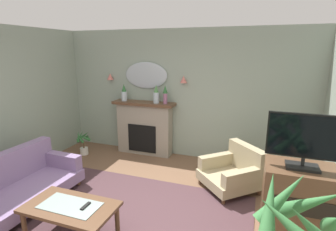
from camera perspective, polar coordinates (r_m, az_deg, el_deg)
wall_back at (r=5.50m, az=3.17°, el=4.59°), size 6.23×0.10×2.66m
patterned_rug at (r=3.81m, az=-8.91°, el=-21.93°), size 3.20×2.40×0.01m
fireplace at (r=5.75m, az=-5.17°, el=-2.80°), size 1.36×0.36×1.16m
mantel_vase_left at (r=5.76m, az=-9.54°, el=4.79°), size 0.12×0.12×0.36m
mantel_vase_right at (r=5.43m, az=-2.59°, el=4.53°), size 0.12×0.12×0.39m
mantel_vase_centre at (r=5.35m, az=-0.60°, el=4.76°), size 0.10×0.10×0.38m
wall_mirror at (r=5.66m, az=-4.82°, el=8.71°), size 0.96×0.06×0.56m
wall_sconce_left at (r=6.02m, az=-12.48°, el=8.28°), size 0.14×0.14×0.14m
wall_sconce_right at (r=5.32m, az=3.42°, el=7.86°), size 0.14×0.14×0.14m
coffee_table at (r=3.52m, az=-20.49°, el=-18.67°), size 1.10×0.60×0.45m
tv_remote at (r=3.40m, az=-17.53°, el=-18.32°), size 0.04×0.16×0.02m
floral_couch at (r=4.55m, az=-30.06°, el=-12.83°), size 0.91×1.74×0.76m
armchair_by_coffee_table at (r=4.53m, az=14.22°, el=-11.60°), size 1.15×1.14×0.71m
tv_cabinet at (r=3.69m, az=26.31°, el=-16.39°), size 0.80×0.57×0.90m
tv_flatscreen at (r=3.36m, az=27.81°, el=-4.71°), size 0.84×0.24×0.65m
potted_plant_small_fern at (r=6.02m, az=-17.94°, el=-5.57°), size 0.34×0.36×0.53m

